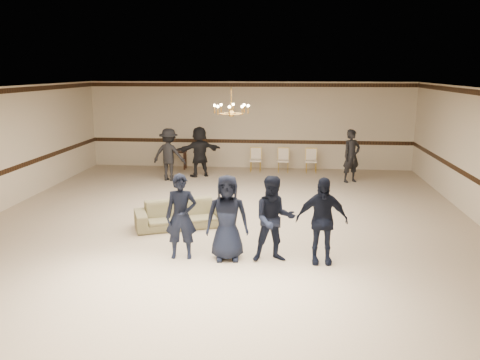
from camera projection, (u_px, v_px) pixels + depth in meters
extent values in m
cube|color=#C2B295|center=(227.00, 223.00, 11.90)|extent=(12.00, 14.00, 0.01)
cube|color=#2F211A|center=(226.00, 89.00, 11.20)|extent=(12.00, 14.00, 0.01)
cube|color=beige|center=(250.00, 125.00, 18.35)|extent=(12.00, 0.01, 3.20)
cube|color=beige|center=(139.00, 285.00, 4.75)|extent=(12.00, 0.01, 3.20)
cube|color=black|center=(249.00, 141.00, 18.47)|extent=(12.00, 0.02, 0.14)
cube|color=black|center=(250.00, 85.00, 18.02)|extent=(12.00, 0.02, 0.14)
imported|color=black|center=(181.00, 217.00, 9.57)|extent=(0.65, 0.46, 1.68)
imported|color=black|center=(227.00, 218.00, 9.49)|extent=(0.88, 0.63, 1.68)
imported|color=black|center=(274.00, 219.00, 9.41)|extent=(0.92, 0.77, 1.68)
imported|color=black|center=(322.00, 220.00, 9.32)|extent=(1.01, 0.47, 1.68)
imported|color=#7B7952|center=(181.00, 214.00, 11.59)|extent=(2.27, 1.56, 0.62)
imported|color=black|center=(169.00, 155.00, 16.37)|extent=(1.22, 0.82, 1.74)
imported|color=black|center=(199.00, 152.00, 16.97)|extent=(1.67, 1.21, 1.74)
imported|color=black|center=(351.00, 156.00, 16.11)|extent=(0.76, 0.68, 1.74)
cube|color=black|center=(176.00, 160.00, 18.37)|extent=(0.82, 0.39, 0.68)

